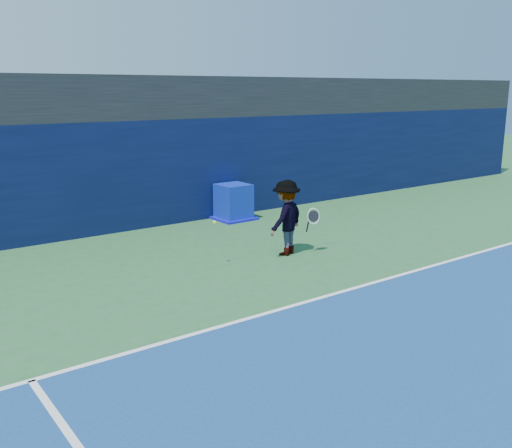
% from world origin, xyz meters
% --- Properties ---
extents(ground, '(80.00, 80.00, 0.00)m').
position_xyz_m(ground, '(0.00, 0.00, 0.00)').
color(ground, '#295D30').
rests_on(ground, ground).
extents(baseline, '(24.00, 0.10, 0.01)m').
position_xyz_m(baseline, '(0.00, 3.00, 0.01)').
color(baseline, white).
rests_on(baseline, ground).
extents(stadium_band, '(36.00, 3.00, 1.20)m').
position_xyz_m(stadium_band, '(0.00, 11.50, 3.60)').
color(stadium_band, black).
rests_on(stadium_band, back_wall_assembly).
extents(back_wall_assembly, '(36.00, 1.03, 3.00)m').
position_xyz_m(back_wall_assembly, '(-0.00, 10.50, 1.50)').
color(back_wall_assembly, '#0A1137').
rests_on(back_wall_assembly, ground).
extents(equipment_cart, '(1.13, 1.13, 1.07)m').
position_xyz_m(equipment_cart, '(2.71, 9.52, 0.49)').
color(equipment_cart, '#0C21A8').
rests_on(equipment_cart, ground).
extents(tennis_player, '(1.41, 1.01, 1.78)m').
position_xyz_m(tennis_player, '(1.61, 5.68, 0.89)').
color(tennis_player, silver).
rests_on(tennis_player, ground).
extents(tennis_ball, '(0.08, 0.08, 0.08)m').
position_xyz_m(tennis_ball, '(-0.27, 5.85, 1.01)').
color(tennis_ball, '#CBEF1A').
rests_on(tennis_ball, ground).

